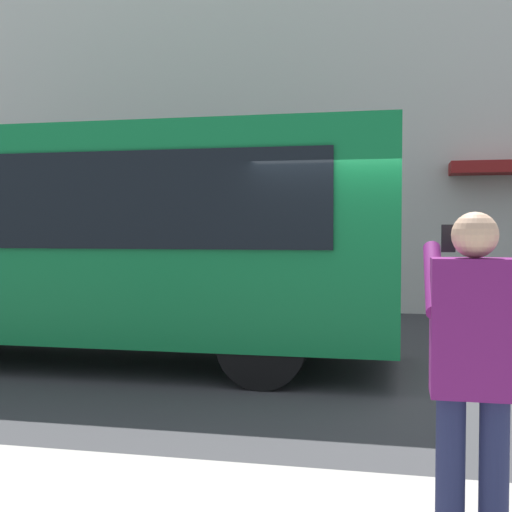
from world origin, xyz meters
The scene contains 4 objects.
ground_plane centered at (0.00, 0.00, 0.00)m, with size 60.00×60.00×0.00m, color #38383A.
building_facade_far centered at (-0.02, -6.80, 5.99)m, with size 28.00×1.55×12.00m.
red_bus centered at (4.19, -0.34, 1.68)m, with size 9.05×2.54×3.08m.
pedestrian_photographer centered at (-0.66, 4.63, 1.14)m, with size 0.53×0.52×1.70m.
Camera 1 is at (-0.30, 7.93, 1.76)m, focal length 46.76 mm.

